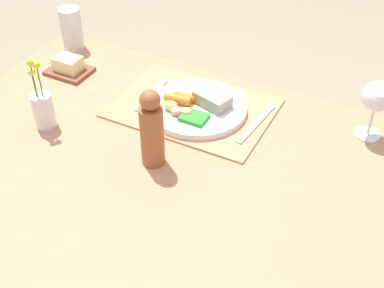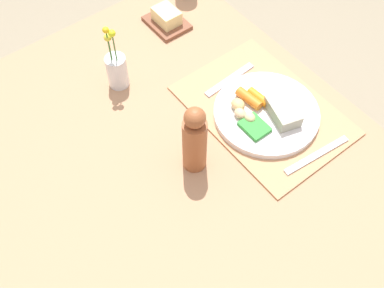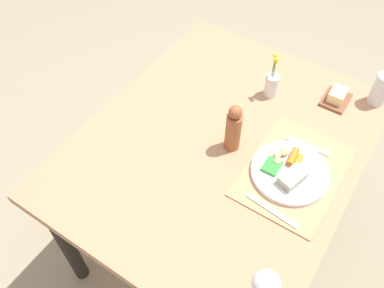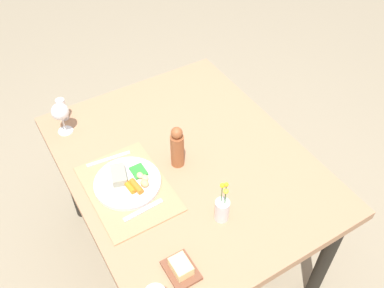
% 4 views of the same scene
% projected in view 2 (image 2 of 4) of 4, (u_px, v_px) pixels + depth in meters
% --- Properties ---
extents(ground_plane, '(8.00, 8.00, 0.00)m').
position_uv_depth(ground_plane, '(184.00, 272.00, 1.73)').
color(ground_plane, gray).
extents(dining_table, '(1.23, 0.98, 0.74)m').
position_uv_depth(dining_table, '(180.00, 188.00, 1.19)').
color(dining_table, tan).
rests_on(dining_table, ground_plane).
extents(placemat, '(0.43, 0.31, 0.01)m').
position_uv_depth(placemat, '(263.00, 110.00, 1.21)').
color(placemat, tan).
rests_on(placemat, dining_table).
extents(dinner_plate, '(0.27, 0.27, 0.05)m').
position_uv_depth(dinner_plate, '(266.00, 112.00, 1.19)').
color(dinner_plate, silver).
rests_on(dinner_plate, placemat).
extents(fork, '(0.04, 0.19, 0.00)m').
position_uv_depth(fork, '(317.00, 155.00, 1.13)').
color(fork, silver).
rests_on(fork, placemat).
extents(knife, '(0.03, 0.17, 0.00)m').
position_uv_depth(knife, '(230.00, 80.00, 1.27)').
color(knife, silver).
rests_on(knife, placemat).
extents(pepper_mill, '(0.06, 0.06, 0.21)m').
position_uv_depth(pepper_mill, '(195.00, 140.00, 1.04)').
color(pepper_mill, '#9D5731').
rests_on(pepper_mill, dining_table).
extents(flower_vase, '(0.06, 0.06, 0.20)m').
position_uv_depth(flower_vase, '(117.00, 69.00, 1.22)').
color(flower_vase, silver).
rests_on(flower_vase, dining_table).
extents(butter_dish, '(0.13, 0.10, 0.05)m').
position_uv_depth(butter_dish, '(167.00, 19.00, 1.39)').
color(butter_dish, brown).
rests_on(butter_dish, dining_table).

